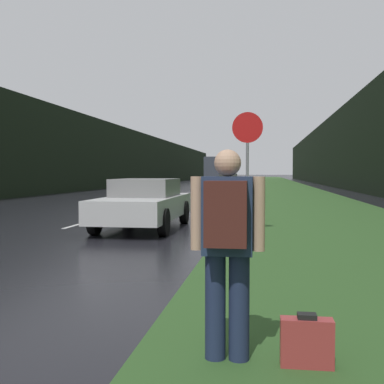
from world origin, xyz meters
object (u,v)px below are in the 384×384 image
(car_passing_near, at_px, (144,203))
(car_passing_far, at_px, (228,181))
(stop_sign, at_px, (247,158))
(delivery_truck, at_px, (215,169))
(suitcase, at_px, (307,343))
(hitchhiker_with_backpack, at_px, (227,241))

(car_passing_near, bearing_deg, car_passing_far, -90.00)
(stop_sign, relative_size, delivery_truck, 0.40)
(suitcase, relative_size, car_passing_near, 0.09)
(car_passing_far, height_order, delivery_truck, delivery_truck)
(hitchhiker_with_backpack, bearing_deg, suitcase, -2.68)
(hitchhiker_with_backpack, distance_m, delivery_truck, 69.42)
(car_passing_far, bearing_deg, car_passing_near, 90.00)
(suitcase, distance_m, delivery_truck, 69.52)
(car_passing_far, bearing_deg, suitcase, 95.13)
(hitchhiker_with_backpack, xyz_separation_m, delivery_truck, (-7.20, 69.03, 1.01))
(car_passing_far, xyz_separation_m, delivery_truck, (-4.27, 29.57, 1.28))
(hitchhiker_with_backpack, bearing_deg, stop_sign, 90.21)
(delivery_truck, bearing_deg, car_passing_near, -85.93)
(hitchhiker_with_backpack, height_order, delivery_truck, delivery_truck)
(hitchhiker_with_backpack, xyz_separation_m, car_passing_near, (-2.93, 8.91, -0.29))
(suitcase, height_order, delivery_truck, delivery_truck)
(suitcase, bearing_deg, hitchhiker_with_backpack, 177.32)
(stop_sign, distance_m, suitcase, 8.22)
(car_passing_near, relative_size, car_passing_far, 1.16)
(suitcase, bearing_deg, car_passing_far, 94.46)
(car_passing_near, bearing_deg, hitchhiker_with_backpack, 108.18)
(hitchhiker_with_backpack, distance_m, suitcase, 0.99)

